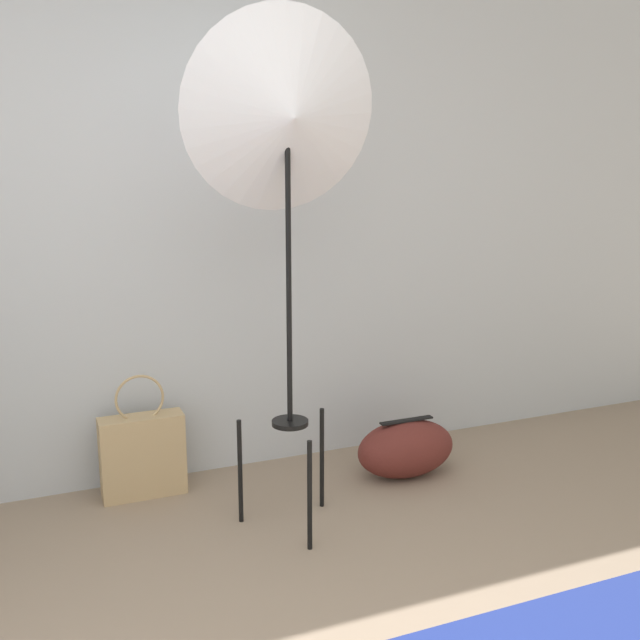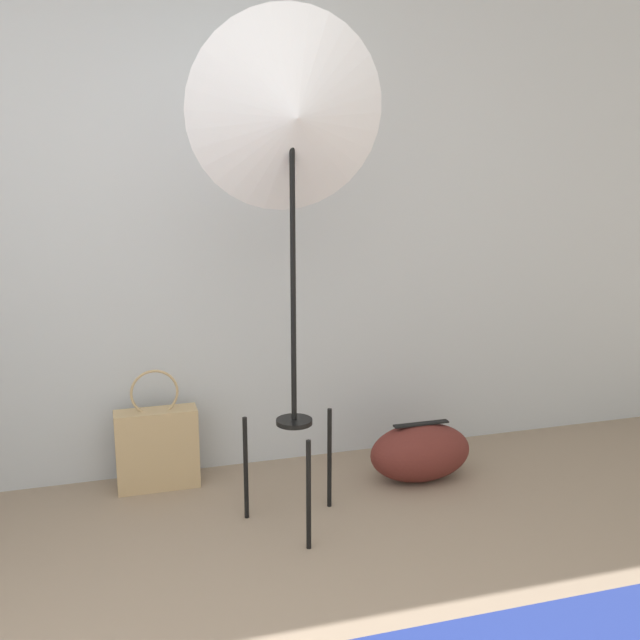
# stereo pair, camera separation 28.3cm
# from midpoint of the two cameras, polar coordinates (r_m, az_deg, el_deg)

# --- Properties ---
(wall_back) EXTENTS (8.00, 0.05, 2.60)m
(wall_back) POSITION_cam_midpoint_polar(r_m,az_deg,el_deg) (3.54, -15.94, 8.09)
(wall_back) COLOR #B7BCC1
(wall_back) RESTS_ON ground_plane
(photo_umbrella) EXTENTS (0.79, 0.39, 2.10)m
(photo_umbrella) POSITION_cam_midpoint_polar(r_m,az_deg,el_deg) (2.93, -5.38, 15.03)
(photo_umbrella) COLOR black
(photo_umbrella) RESTS_ON ground_plane
(tote_bag) EXTENTS (0.38, 0.13, 0.58)m
(tote_bag) POSITION_cam_midpoint_polar(r_m,az_deg,el_deg) (3.60, -15.61, -9.87)
(tote_bag) COLOR tan
(tote_bag) RESTS_ON ground_plane
(duffel_bag) EXTENTS (0.50, 0.28, 0.29)m
(duffel_bag) POSITION_cam_midpoint_polar(r_m,az_deg,el_deg) (3.70, 4.36, -9.78)
(duffel_bag) COLOR #5B231E
(duffel_bag) RESTS_ON ground_plane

